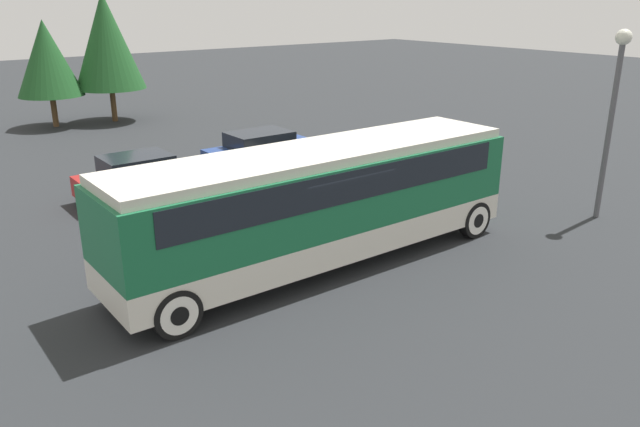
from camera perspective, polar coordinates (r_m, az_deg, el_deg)
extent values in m
plane|color=#26282B|center=(15.52, 0.00, -4.60)|extent=(120.00, 120.00, 0.00)
cube|color=silver|center=(15.22, 0.00, -1.94)|extent=(10.56, 2.42, 0.68)
cube|color=#19663D|center=(14.85, 0.00, 2.17)|extent=(10.56, 2.42, 1.60)
cube|color=black|center=(14.74, 0.00, 3.61)|extent=(9.30, 2.46, 0.72)
cube|color=beige|center=(14.60, 0.00, 5.57)|extent=(10.35, 2.23, 0.22)
cube|color=#19663D|center=(18.36, 12.89, 4.30)|extent=(0.36, 2.32, 1.83)
cylinder|color=black|center=(17.55, 13.93, -0.52)|extent=(1.01, 0.28, 1.01)
cylinder|color=silver|center=(17.55, 13.93, -0.52)|extent=(0.79, 0.30, 0.79)
cylinder|color=black|center=(17.55, 13.93, -0.52)|extent=(0.39, 0.32, 0.39)
cylinder|color=black|center=(18.91, 8.80, 1.27)|extent=(1.01, 0.28, 1.01)
cylinder|color=silver|center=(18.91, 8.80, 1.27)|extent=(0.79, 0.30, 0.79)
cylinder|color=black|center=(18.91, 8.80, 1.27)|extent=(0.39, 0.32, 0.39)
cylinder|color=black|center=(12.47, -12.99, -8.87)|extent=(1.01, 0.28, 1.01)
cylinder|color=silver|center=(12.47, -12.99, -8.87)|extent=(0.79, 0.30, 0.79)
cylinder|color=black|center=(12.47, -12.99, -8.87)|extent=(0.39, 0.32, 0.39)
cylinder|color=black|center=(14.33, -16.72, -5.38)|extent=(1.01, 0.28, 1.01)
cylinder|color=silver|center=(14.33, -16.72, -5.38)|extent=(0.79, 0.30, 0.79)
cylinder|color=black|center=(14.33, -16.72, -5.38)|extent=(0.39, 0.32, 0.39)
cube|color=maroon|center=(21.12, -15.90, 2.85)|extent=(4.05, 1.78, 0.63)
cube|color=black|center=(20.91, -16.46, 4.35)|extent=(2.11, 1.60, 0.57)
cylinder|color=black|center=(21.07, -11.13, 2.54)|extent=(0.68, 0.22, 0.68)
cylinder|color=black|center=(21.07, -11.13, 2.54)|extent=(0.26, 0.26, 0.26)
cylinder|color=black|center=(22.47, -12.96, 3.45)|extent=(0.68, 0.22, 0.68)
cylinder|color=black|center=(22.47, -12.96, 3.45)|extent=(0.26, 0.26, 0.26)
cylinder|color=black|center=(19.98, -19.09, 0.89)|extent=(0.68, 0.22, 0.68)
cylinder|color=black|center=(19.98, -19.09, 0.89)|extent=(0.26, 0.26, 0.26)
cylinder|color=black|center=(21.45, -20.48, 1.95)|extent=(0.68, 0.22, 0.68)
cylinder|color=black|center=(21.45, -20.48, 1.95)|extent=(0.26, 0.26, 0.26)
cube|color=navy|center=(23.80, -5.16, 5.39)|extent=(4.38, 1.78, 0.68)
cube|color=black|center=(23.57, -5.56, 6.78)|extent=(2.28, 1.60, 0.55)
cylinder|color=black|center=(24.15, -0.67, 5.05)|extent=(0.68, 0.22, 0.68)
cylinder|color=black|center=(24.15, -0.67, 5.05)|extent=(0.26, 0.26, 0.26)
cylinder|color=black|center=(25.42, -2.84, 5.76)|extent=(0.68, 0.22, 0.68)
cylinder|color=black|center=(25.42, -2.84, 5.76)|extent=(0.26, 0.26, 0.26)
cylinder|color=black|center=(22.35, -7.75, 3.70)|extent=(0.68, 0.22, 0.68)
cylinder|color=black|center=(22.35, -7.75, 3.70)|extent=(0.26, 0.26, 0.26)
cylinder|color=black|center=(23.71, -9.69, 4.51)|extent=(0.68, 0.22, 0.68)
cylinder|color=black|center=(23.71, -9.69, 4.51)|extent=(0.26, 0.26, 0.26)
cube|color=silver|center=(23.11, 1.86, 4.84)|extent=(4.53, 1.80, 0.57)
cube|color=black|center=(22.87, 1.52, 6.04)|extent=(2.36, 1.62, 0.47)
cylinder|color=black|center=(23.75, 6.55, 4.60)|extent=(0.61, 0.22, 0.61)
cylinder|color=black|center=(23.75, 6.55, 4.60)|extent=(0.23, 0.26, 0.23)
cylinder|color=black|center=(24.91, 3.97, 5.38)|extent=(0.61, 0.22, 0.61)
cylinder|color=black|center=(24.91, 3.97, 5.38)|extent=(0.23, 0.26, 0.23)
cylinder|color=black|center=(21.46, -0.60, 3.12)|extent=(0.61, 0.22, 0.61)
cylinder|color=black|center=(21.46, -0.60, 3.12)|extent=(0.23, 0.26, 0.23)
cylinder|color=black|center=(22.73, -3.05, 4.03)|extent=(0.61, 0.22, 0.61)
cylinder|color=black|center=(22.73, -3.05, 4.03)|extent=(0.23, 0.26, 0.23)
cylinder|color=#515156|center=(19.87, 24.88, 6.59)|extent=(0.16, 0.16, 5.04)
sphere|color=silver|center=(19.54, 26.02, 14.30)|extent=(0.44, 0.44, 0.44)
cylinder|color=brown|center=(34.52, -23.12, 8.60)|extent=(0.28, 0.28, 1.55)
cone|color=#1E5123|center=(34.20, -23.70, 12.88)|extent=(3.16, 3.16, 3.67)
cylinder|color=brown|center=(34.96, -18.35, 9.41)|extent=(0.28, 0.28, 1.70)
cone|color=#1E5123|center=(34.60, -18.93, 14.71)|extent=(3.55, 3.55, 4.80)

